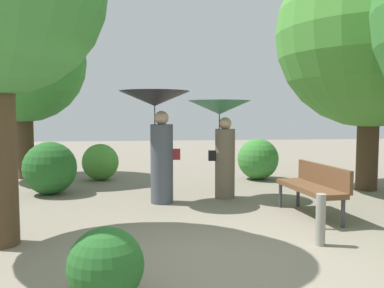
{
  "coord_description": "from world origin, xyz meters",
  "views": [
    {
      "loc": [
        -0.94,
        -4.25,
        1.64
      ],
      "look_at": [
        0.0,
        3.47,
        1.05
      ],
      "focal_mm": 36.89,
      "sensor_mm": 36.0,
      "label": 1
    }
  ],
  "objects_px": {
    "path_marker_post": "(321,220)",
    "person_left": "(157,122)",
    "person_right": "(221,127)",
    "tree_near_right": "(372,19)",
    "park_bench": "(314,185)",
    "tree_near_left": "(23,50)"
  },
  "relations": [
    {
      "from": "path_marker_post",
      "to": "person_left",
      "type": "bearing_deg",
      "value": 126.35
    },
    {
      "from": "person_right",
      "to": "tree_near_right",
      "type": "relative_size",
      "value": 0.33
    },
    {
      "from": "tree_near_right",
      "to": "park_bench",
      "type": "bearing_deg",
      "value": -136.54
    },
    {
      "from": "park_bench",
      "to": "path_marker_post",
      "type": "distance_m",
      "value": 1.46
    },
    {
      "from": "person_left",
      "to": "park_bench",
      "type": "bearing_deg",
      "value": -117.35
    },
    {
      "from": "tree_near_left",
      "to": "path_marker_post",
      "type": "distance_m",
      "value": 8.34
    },
    {
      "from": "person_left",
      "to": "path_marker_post",
      "type": "bearing_deg",
      "value": -143.65
    },
    {
      "from": "park_bench",
      "to": "person_right",
      "type": "bearing_deg",
      "value": -147.99
    },
    {
      "from": "person_right",
      "to": "tree_near_right",
      "type": "xyz_separation_m",
      "value": [
        3.28,
        0.42,
        2.23
      ]
    },
    {
      "from": "path_marker_post",
      "to": "person_right",
      "type": "bearing_deg",
      "value": 103.32
    },
    {
      "from": "person_left",
      "to": "path_marker_post",
      "type": "distance_m",
      "value": 3.46
    },
    {
      "from": "path_marker_post",
      "to": "park_bench",
      "type": "bearing_deg",
      "value": 69.21
    },
    {
      "from": "person_left",
      "to": "park_bench",
      "type": "height_order",
      "value": "person_left"
    },
    {
      "from": "tree_near_right",
      "to": "path_marker_post",
      "type": "distance_m",
      "value": 5.36
    },
    {
      "from": "park_bench",
      "to": "path_marker_post",
      "type": "bearing_deg",
      "value": -26.67
    },
    {
      "from": "person_left",
      "to": "person_right",
      "type": "bearing_deg",
      "value": -77.27
    },
    {
      "from": "park_bench",
      "to": "tree_near_right",
      "type": "bearing_deg",
      "value": 127.59
    },
    {
      "from": "tree_near_left",
      "to": "path_marker_post",
      "type": "relative_size",
      "value": 7.73
    },
    {
      "from": "person_left",
      "to": "tree_near_right",
      "type": "relative_size",
      "value": 0.35
    },
    {
      "from": "person_left",
      "to": "tree_near_right",
      "type": "xyz_separation_m",
      "value": [
        4.53,
        0.7,
        2.13
      ]
    },
    {
      "from": "park_bench",
      "to": "tree_near_right",
      "type": "relative_size",
      "value": 0.27
    },
    {
      "from": "person_left",
      "to": "path_marker_post",
      "type": "relative_size",
      "value": 3.16
    }
  ]
}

